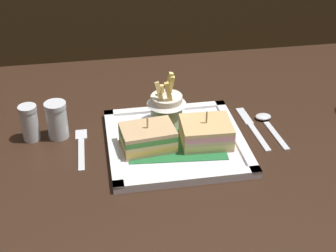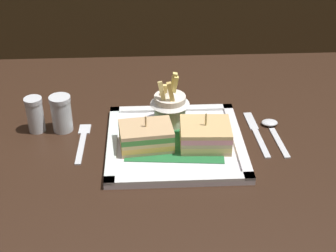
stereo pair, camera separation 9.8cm
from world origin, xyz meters
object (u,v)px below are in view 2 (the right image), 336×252
object	(u,v)px
square_plate	(175,142)
knife	(256,132)
sandwich_half_right	(205,135)
spoon	(272,128)
pepper_shaker	(62,116)
sandwich_half_left	(146,136)
fries_cup	(170,104)
salt_shaker	(35,117)
fork	(82,141)
dining_table	(161,182)

from	to	relation	value
square_plate	knife	world-z (taller)	square_plate
sandwich_half_right	spoon	world-z (taller)	sandwich_half_right
pepper_shaker	sandwich_half_left	bearing A→B (deg)	-26.27
sandwich_half_left	sandwich_half_right	bearing A→B (deg)	0.00
fries_cup	spoon	bearing A→B (deg)	-5.84
square_plate	pepper_shaker	world-z (taller)	pepper_shaker
sandwich_half_left	fries_cup	bearing A→B (deg)	58.64
square_plate	salt_shaker	distance (m)	0.30
fries_cup	fork	xyz separation A→B (m)	(-0.18, -0.05, -0.06)
dining_table	spoon	bearing A→B (deg)	6.44
sandwich_half_left	fries_cup	world-z (taller)	fries_cup
knife	dining_table	bearing A→B (deg)	-174.50
spoon	salt_shaker	xyz separation A→B (m)	(-0.50, 0.02, 0.03)
sandwich_half_right	knife	world-z (taller)	sandwich_half_right
spoon	salt_shaker	size ratio (longest dim) A/B	1.81
knife	spoon	distance (m)	0.04
sandwich_half_right	pepper_shaker	bearing A→B (deg)	163.48
fries_cup	knife	bearing A→B (deg)	-9.33
fries_cup	fork	size ratio (longest dim) A/B	0.79
fork	knife	bearing A→B (deg)	2.45
fries_cup	salt_shaker	world-z (taller)	fries_cup
dining_table	fork	size ratio (longest dim) A/B	8.40
knife	pepper_shaker	size ratio (longest dim) A/B	2.21
square_plate	sandwich_half_right	world-z (taller)	sandwich_half_right
knife	square_plate	bearing A→B (deg)	-167.29
fork	knife	xyz separation A→B (m)	(0.36, 0.02, 0.00)
sandwich_half_right	salt_shaker	world-z (taller)	sandwich_half_right
square_plate	dining_table	bearing A→B (deg)	144.77
sandwich_half_right	sandwich_half_left	bearing A→B (deg)	180.00
salt_shaker	pepper_shaker	bearing A→B (deg)	-0.00
knife	pepper_shaker	xyz separation A→B (m)	(-0.41, 0.03, 0.03)
fork	salt_shaker	world-z (taller)	salt_shaker
sandwich_half_left	salt_shaker	bearing A→B (deg)	159.37
square_plate	pepper_shaker	size ratio (longest dim) A/B	3.45
dining_table	pepper_shaker	xyz separation A→B (m)	(-0.21, 0.05, 0.15)
fork	spoon	distance (m)	0.40
dining_table	fries_cup	size ratio (longest dim) A/B	10.62
square_plate	knife	xyz separation A→B (m)	(0.17, 0.04, -0.00)
dining_table	sandwich_half_left	size ratio (longest dim) A/B	11.04
sandwich_half_right	spoon	xyz separation A→B (m)	(0.15, 0.06, -0.03)
pepper_shaker	dining_table	bearing A→B (deg)	-14.05
fries_cup	salt_shaker	xyz separation A→B (m)	(-0.28, 0.00, -0.02)
square_plate	fries_cup	size ratio (longest dim) A/B	2.39
dining_table	spoon	distance (m)	0.27
square_plate	sandwich_half_right	size ratio (longest dim) A/B	2.67
dining_table	fries_cup	xyz separation A→B (m)	(0.02, 0.05, 0.17)
spoon	pepper_shaker	bearing A→B (deg)	176.82
sandwich_half_left	fries_cup	distance (m)	0.10
square_plate	spoon	distance (m)	0.22
sandwich_half_right	fries_cup	world-z (taller)	fries_cup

